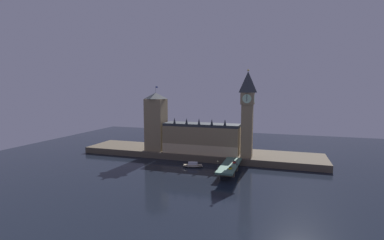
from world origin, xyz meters
The scene contains 12 objects.
ground_plane centered at (0.00, 0.00, 0.00)m, with size 400.00×400.00×0.00m, color black.
embankment centered at (0.00, 39.00, 2.81)m, with size 220.00×42.00×5.61m.
parliament_hall centered at (5.17, 29.96, 18.78)m, with size 67.58×19.27×31.72m.
clock_tower centered at (45.45, 25.98, 44.08)m, with size 11.07×11.18×72.61m.
victoria_tower centered at (-38.96, 29.84, 32.43)m, with size 17.01×17.01×59.43m.
bridge centered at (36.81, -5.00, 4.86)m, with size 11.89×46.00×6.56m.
car_southbound_lead centered at (39.43, -16.10, 7.17)m, with size 2.06×4.32×1.32m.
car_southbound_trail centered at (39.43, 0.51, 7.28)m, with size 2.12×3.91×1.55m.
pedestrian_mid_walk centered at (42.04, -5.44, 7.41)m, with size 0.38×0.38×1.63m.
street_lamp_near centered at (31.18, -19.72, 10.38)m, with size 1.34×0.60×6.10m.
street_lamp_mid centered at (42.44, -5.00, 10.68)m, with size 1.34×0.60×6.59m.
boat_upstream centered at (6.10, 1.74, 1.56)m, with size 16.96×7.93×4.28m.
Camera 1 is at (72.01, -204.79, 61.30)m, focal length 26.00 mm.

